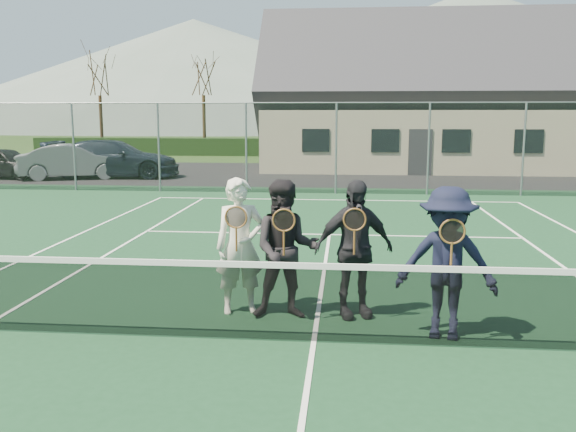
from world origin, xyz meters
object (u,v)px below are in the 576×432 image
Objects in this scene: tennis_net at (314,299)px; player_a at (240,246)px; clubhouse at (423,86)px; car_c at (114,159)px; player_c at (354,249)px; car_a at (4,163)px; player_b at (286,250)px; player_d at (447,263)px; car_b at (74,162)px.

player_a reaches higher than tennis_net.
car_c is at bearing -155.65° from clubhouse.
player_c is at bearing -1.00° from player_a.
player_c is at bearing -155.12° from car_c.
car_c is at bearing 120.03° from player_c.
player_a reaches higher than car_c.
car_a is 2.12× the size of player_b.
player_d is (2.56, -0.70, -0.00)m from player_a.
car_a reaches higher than tennis_net.
clubhouse is 23.75m from player_b.
car_a is 0.24× the size of clubhouse.
car_c is 15.00m from clubhouse.
player_a is (8.32, -16.94, 0.14)m from car_c.
player_b is at bearing 115.47° from tennis_net.
car_a is 21.53m from player_c.
car_b is 18.90m from player_a.
player_b is 2.01m from player_d.
player_a and player_c have the same top height.
player_b is 1.00× the size of player_c.
player_d reaches higher than car_a.
player_d is at bearing -15.35° from player_a.
player_d is at bearing -15.74° from player_b.
clubhouse reaches higher than player_c.
car_a is at bearing 95.06° from car_c.
car_b is at bearing 126.00° from player_d.
car_a is at bearing 128.21° from player_a.
car_c is 3.00× the size of player_b.
player_a is 1.00× the size of player_b.
car_c is at bearing 117.60° from player_b.
clubhouse is 24.01m from player_d.
player_b is at bearing -14.14° from player_a.
tennis_net is 6.49× the size of player_d.
player_d is at bearing -32.33° from player_c.
player_c is 1.00× the size of player_d.
player_c reaches higher than car_a.
player_d is at bearing -163.76° from car_b.
car_b is at bearing -82.60° from car_a.
clubhouse is at bearing 80.54° from tennis_net.
player_b is (10.35, -16.37, 0.21)m from car_b.
tennis_net is 6.49× the size of player_c.
player_c reaches higher than tennis_net.
car_c is 3.00× the size of player_c.
car_b is 16.57m from clubhouse.
player_c is (9.81, -16.97, 0.14)m from car_c.
car_b is at bearing 122.31° from player_b.
player_c is at bearing -165.12° from car_b.
car_b reaches higher than car_a.
car_c is 18.87m from player_a.
car_b is at bearing 120.97° from player_a.
clubhouse is 8.67× the size of player_c.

